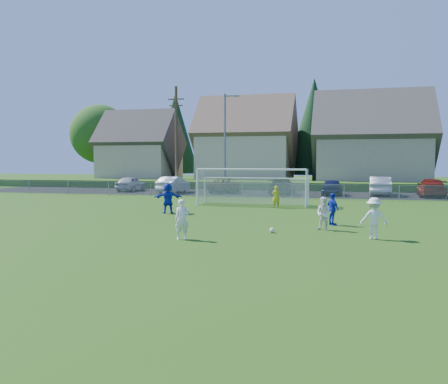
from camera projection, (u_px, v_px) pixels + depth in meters
The scene contains 23 objects.
ground at pixel (168, 246), 16.72m from camera, with size 160.00×160.00×0.00m, color #193D0C.
asphalt_lot at pixel (277, 194), 43.31m from camera, with size 60.00×60.00×0.00m, color black.
grass_embankment at pixel (286, 185), 50.54m from camera, with size 70.00×6.00×0.80m, color #1E420F.
soccer_ball at pixel (272, 230), 19.77m from camera, with size 0.22×0.22×0.22m, color white.
player_white_a at pixel (182, 219), 18.07m from camera, with size 0.56×0.37×1.54m, color white.
player_white_b at pixel (324, 214), 20.44m from camera, with size 0.70×0.55×1.44m, color white.
player_white_c at pixel (374, 218), 18.18m from camera, with size 1.03×0.59×1.60m, color white.
player_blue_a at pixel (332, 209), 22.07m from camera, with size 0.88×0.37×1.50m, color #132DB5.
player_blue_b at pixel (168, 198), 27.09m from camera, with size 1.61×0.51×1.74m, color #132DB5.
goalkeeper at pixel (276, 197), 30.19m from camera, with size 0.52×0.34×1.42m, color gold.
car_a at pixel (131, 184), 47.01m from camera, with size 1.73×4.29×1.46m, color #B4B7BD.
car_b at pixel (173, 185), 44.37m from camera, with size 1.62×4.65×1.53m, color white.
car_c at pixel (225, 185), 44.77m from camera, with size 2.29×4.97×1.38m, color #511409.
car_d at pixel (282, 186), 42.29m from camera, with size 1.99×4.89×1.42m, color black.
car_e at pixel (332, 187), 41.39m from camera, with size 1.67×4.16×1.42m, color #131A43.
car_f at pixel (380, 186), 41.06m from camera, with size 1.72×4.94×1.63m, color silver.
car_g at pixel (431, 188), 39.55m from camera, with size 2.10×5.17×1.50m, color maroon.
soccer_goal at pixel (253, 181), 32.13m from camera, with size 7.42×1.90×2.50m.
chainlink_fence at pixel (267, 190), 37.95m from camera, with size 52.06×0.06×1.20m.
streetlight at pixel (225, 140), 42.64m from camera, with size 1.38×0.18×9.00m.
utility_pole at pixel (176, 138), 44.83m from camera, with size 1.60×0.26×10.00m.
houses_row at pixel (311, 125), 56.81m from camera, with size 53.90×11.45×13.27m.
tree_row at pixel (307, 131), 63.13m from camera, with size 65.98×12.36×13.80m.
Camera 1 is at (6.00, -15.56, 3.01)m, focal length 38.00 mm.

